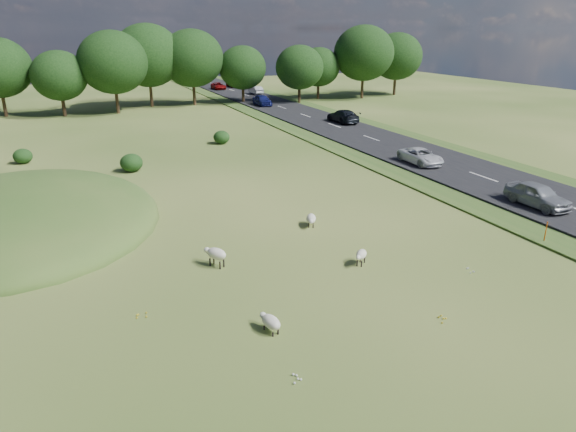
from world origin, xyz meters
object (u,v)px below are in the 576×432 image
Objects in this scene: car_2 at (343,116)px; car_6 at (218,86)px; marker_post at (546,232)px; sheep_1 at (216,254)px; car_1 at (256,90)px; car_7 at (262,100)px; car_3 at (421,156)px; sheep_3 at (311,219)px; sheep_0 at (270,322)px; sheep_2 at (361,255)px; car_5 at (234,83)px; car_4 at (538,195)px.

car_2 reaches higher than car_6.
marker_post is 17.63m from sheep_1.
car_1 is at bearing -54.41° from sheep_1.
car_2 is at bearing -77.74° from car_7.
car_1 is 30.66m from car_2.
sheep_3 is at bearing -148.33° from car_3.
sheep_0 is 81.80m from car_6.
car_1 is (7.72, 66.95, 0.32)m from marker_post.
car_5 is at bearing -144.90° from sheep_2.
car_3 is at bearing 79.33° from car_2.
car_1 is 10.65m from car_6.
sheep_2 is (-10.58, 1.52, -0.06)m from marker_post.
car_1 reaches higher than sheep_2.
sheep_1 is at bearing 68.41° from car_1.
car_4 is at bearing 103.81° from sheep_3.
car_5 is at bearing 86.58° from car_3.
car_2 is at bearing 83.26° from car_4.
sheep_3 is (0.04, 5.68, -0.08)m from sheep_2.
marker_post is 1.18× the size of sheep_2.
car_7 reaches higher than car_2.
sheep_3 is 0.29× the size of car_3.
car_6 is (3.92, 76.90, 0.26)m from marker_post.
marker_post is 16.60m from car_3.
car_1 is at bearing 83.42° from marker_post.
car_7 is at bearing -90.00° from car_6.
car_7 is (-3.80, 17.49, 0.00)m from car_2.
car_4 reaches higher than car_5.
car_4 is 0.92× the size of car_5.
car_7 reaches higher than car_3.
car_6 is at bearing -84.65° from car_2.
car_4 is at bearing -86.41° from sheep_0.
car_1 is (18.27, 59.75, 0.47)m from sheep_3.
sheep_1 is 40.63m from car_2.
car_6 reaches higher than sheep_3.
car_3 is at bearing -90.00° from car_7.
sheep_3 is at bearing 73.00° from car_1.
car_6 is (14.47, 69.70, 0.40)m from sheep_3.
sheep_3 is at bearing -47.06° from sheep_0.
car_4 is (21.05, -0.01, 0.32)m from sheep_1.
sheep_1 is at bearing -10.55° from sheep_0.
car_3 is (14.47, 8.92, 0.41)m from sheep_3.
marker_post is 10.69m from sheep_2.
sheep_1 is 21.05m from car_4.
car_3 is at bearing -90.00° from car_6.
sheep_1 is 0.31× the size of car_6.
sheep_0 is at bearing -138.47° from car_3.
car_7 is (0.00, -23.12, 0.16)m from car_6.
car_5 is (18.27, 72.47, 0.48)m from sheep_3.
car_6 is at bearing -69.10° from car_1.
sheep_1 is at bearing -39.42° from sheep_3.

